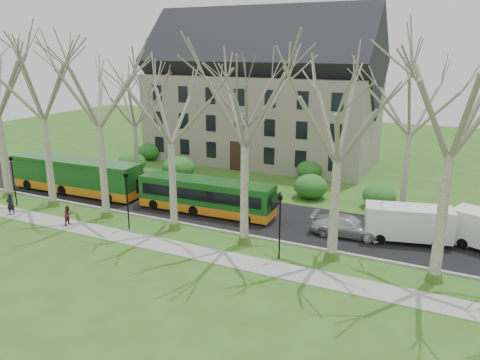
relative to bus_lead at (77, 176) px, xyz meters
The scene contains 15 objects.
ground 16.55m from the bus_lead, 14.27° to the right, with size 120.00×120.00×0.00m, color #325D1A.
sidewalk 17.33m from the bus_lead, 22.34° to the right, with size 70.00×2.00×0.06m, color gray.
road 16.11m from the bus_lead, ahead, with size 80.00×8.00×0.06m, color black.
curb 16.24m from the bus_lead, ahead, with size 80.00×0.25×0.14m, color #A5A39E.
building 23.18m from the bus_lead, 63.47° to the left, with size 26.50×12.20×16.00m.
tree_row_verge 17.23m from the bus_lead, 13.25° to the right, with size 49.00×7.00×14.00m.
tree_row_far 16.75m from the bus_lead, 25.40° to the left, with size 33.00×7.00×12.00m.
lamp_row 16.76m from the bus_lead, 17.59° to the right, with size 36.22×0.22×4.30m.
hedges 15.06m from the bus_lead, 41.37° to the left, with size 30.60×8.60×2.00m.
bus_lead is the anchor object (origin of this frame).
bus_follow 13.47m from the bus_lead, ahead, with size 11.40×2.37×2.85m, color #17511A, non-canonical shape.
sedan 24.98m from the bus_lead, ahead, with size 2.06×5.07×1.47m, color silver.
van_a 29.01m from the bus_lead, ahead, with size 5.75×2.09×2.51m, color white, non-canonical shape.
pedestrian_a 6.88m from the bus_lead, 94.40° to the right, with size 0.64×0.42×1.74m, color black.
pedestrian_b 8.57m from the bus_lead, 50.21° to the right, with size 0.75×0.59×1.55m, color maroon.
Camera 1 is at (15.66, -26.85, 13.15)m, focal length 35.00 mm.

